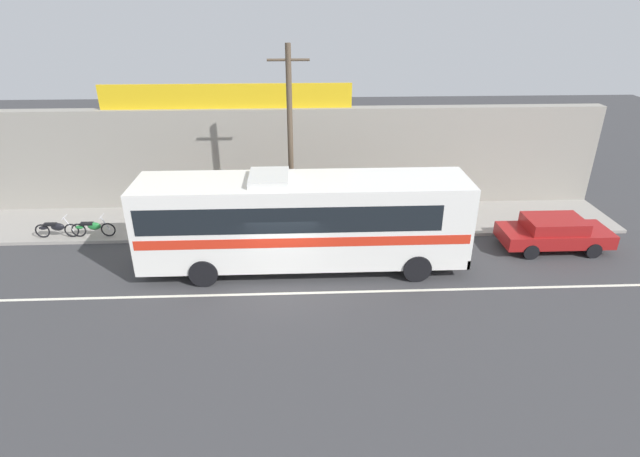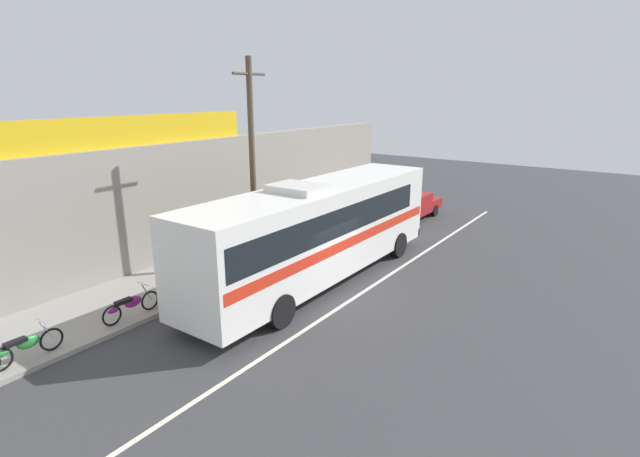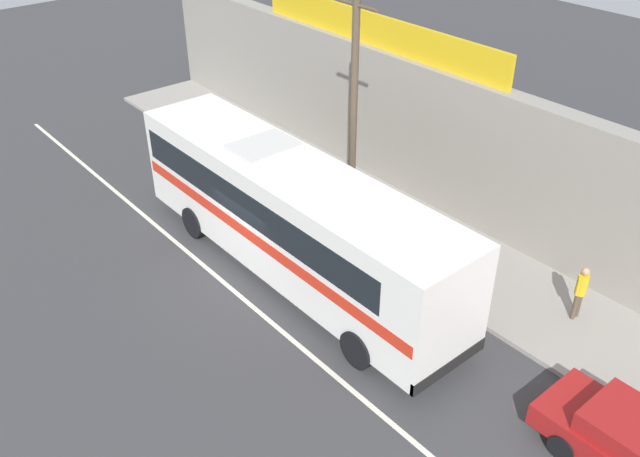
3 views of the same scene
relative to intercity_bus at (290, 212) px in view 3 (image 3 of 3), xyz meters
name	(u,v)px [view 3 (image 3 of 3)]	position (x,y,z in m)	size (l,w,h in m)	color
ground_plane	(249,274)	(-0.68, -1.09, -2.07)	(70.00, 70.00, 0.00)	#3A3A3D
sidewalk_slab	(375,214)	(-0.68, 4.11, -2.00)	(30.00, 3.60, 0.14)	gray
storefront_facade	(423,134)	(-0.68, 6.26, 0.33)	(30.00, 0.70, 4.80)	gray
storefront_billboard	(374,30)	(-3.27, 6.26, 3.28)	(11.39, 0.12, 1.10)	gold
road_center_stripe	(227,285)	(-0.68, -1.89, -2.06)	(30.00, 0.14, 0.01)	silver
intercity_bus	(290,212)	(0.00, 0.00, 0.00)	(12.08, 2.68, 3.78)	white
utility_pole	(353,115)	(-0.37, 2.70, 2.10)	(1.60, 0.22, 7.79)	brown
motorcycle_purple	(251,160)	(-5.90, 2.71, -1.50)	(1.91, 0.56, 0.94)	black
motorcycle_blue	(189,122)	(-10.40, 2.74, -1.50)	(1.84, 0.56, 0.94)	black
motorcycle_black	(209,134)	(-8.88, 2.74, -1.50)	(1.86, 0.56, 0.94)	black
motorcycle_red	(279,178)	(-4.07, 2.63, -1.50)	(1.96, 0.56, 0.94)	black
pedestrian_far_left	(581,289)	(6.74, 4.44, -0.98)	(0.30, 0.48, 1.63)	brown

